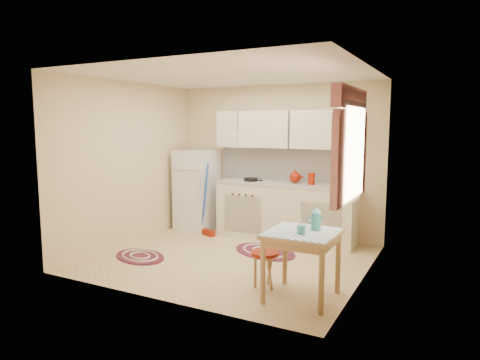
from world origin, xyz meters
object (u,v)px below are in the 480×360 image
object	(u,v)px
base_cabinets	(286,212)
table	(302,265)
stool	(265,270)
fridge	(197,190)

from	to	relation	value
base_cabinets	table	xyz separation A→B (m)	(1.03, -2.16, -0.08)
base_cabinets	stool	world-z (taller)	base_cabinets
fridge	stool	distance (m)	3.04
fridge	base_cabinets	distance (m)	1.69
fridge	table	bearing A→B (deg)	-38.03
base_cabinets	fridge	bearing A→B (deg)	-178.28
stool	fridge	bearing A→B (deg)	137.87
fridge	base_cabinets	xyz separation A→B (m)	(1.67, 0.05, -0.26)
table	base_cabinets	bearing A→B (deg)	115.45
fridge	stool	size ratio (longest dim) A/B	3.33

